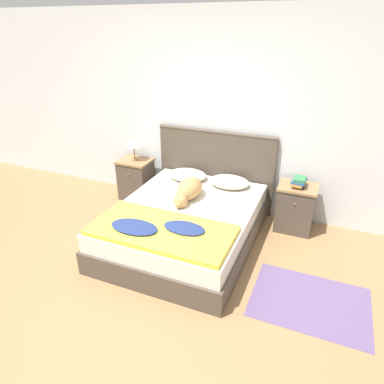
# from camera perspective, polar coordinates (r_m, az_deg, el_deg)

# --- Properties ---
(ground_plane) EXTENTS (16.00, 16.00, 0.00)m
(ground_plane) POSITION_cam_1_polar(r_m,az_deg,el_deg) (3.41, -9.20, -17.09)
(ground_plane) COLOR #997047
(wall_back) EXTENTS (9.00, 0.06, 2.55)m
(wall_back) POSITION_cam_1_polar(r_m,az_deg,el_deg) (4.55, 3.92, 12.75)
(wall_back) COLOR silver
(wall_back) RESTS_ON ground_plane
(bed) EXTENTS (1.54, 1.96, 0.46)m
(bed) POSITION_cam_1_polar(r_m,az_deg,el_deg) (4.00, -1.09, -5.46)
(bed) COLOR #4C4238
(bed) RESTS_ON ground_plane
(headboard) EXTENTS (1.62, 0.06, 1.09)m
(headboard) POSITION_cam_1_polar(r_m,az_deg,el_deg) (4.68, 3.83, 4.06)
(headboard) COLOR #4C4238
(headboard) RESTS_ON ground_plane
(nightstand_left) EXTENTS (0.46, 0.39, 0.59)m
(nightstand_left) POSITION_cam_1_polar(r_m,az_deg,el_deg) (5.06, -9.29, 2.16)
(nightstand_left) COLOR #4C4238
(nightstand_left) RESTS_ON ground_plane
(nightstand_right) EXTENTS (0.46, 0.39, 0.59)m
(nightstand_right) POSITION_cam_1_polar(r_m,az_deg,el_deg) (4.40, 16.83, -2.50)
(nightstand_right) COLOR #4C4238
(nightstand_right) RESTS_ON ground_plane
(pillow_left) EXTENTS (0.52, 0.39, 0.12)m
(pillow_left) POSITION_cam_1_polar(r_m,az_deg,el_deg) (4.57, -0.74, 2.88)
(pillow_left) COLOR beige
(pillow_left) RESTS_ON bed
(pillow_right) EXTENTS (0.52, 0.39, 0.12)m
(pillow_right) POSITION_cam_1_polar(r_m,az_deg,el_deg) (4.38, 6.22, 1.71)
(pillow_right) COLOR beige
(pillow_right) RESTS_ON bed
(quilt) EXTENTS (1.42, 0.71, 0.09)m
(quilt) POSITION_cam_1_polar(r_m,az_deg,el_deg) (3.42, -5.27, -6.29)
(quilt) COLOR yellow
(quilt) RESTS_ON bed
(dog) EXTENTS (0.26, 0.66, 0.24)m
(dog) POSITION_cam_1_polar(r_m,az_deg,el_deg) (4.01, -0.57, 0.33)
(dog) COLOR tan
(dog) RESTS_ON bed
(book_stack) EXTENTS (0.17, 0.23, 0.12)m
(book_stack) POSITION_cam_1_polar(r_m,az_deg,el_deg) (4.23, 17.39, 1.63)
(book_stack) COLOR #232328
(book_stack) RESTS_ON nightstand_right
(table_lamp) EXTENTS (0.24, 0.24, 0.33)m
(table_lamp) POSITION_cam_1_polar(r_m,az_deg,el_deg) (4.88, -9.69, 8.17)
(table_lamp) COLOR #9E7A4C
(table_lamp) RESTS_ON nightstand_left
(rug) EXTENTS (1.05, 0.80, 0.00)m
(rug) POSITION_cam_1_polar(r_m,az_deg,el_deg) (3.51, 19.05, -16.90)
(rug) COLOR #604C75
(rug) RESTS_ON ground_plane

